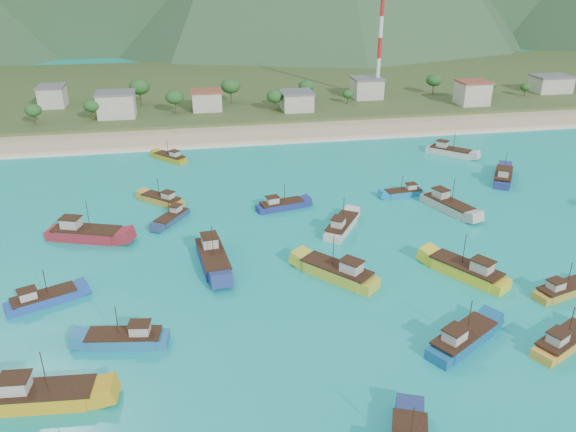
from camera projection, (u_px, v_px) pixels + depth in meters
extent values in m
plane|color=#0D9997|center=(313.00, 285.00, 81.13)|extent=(600.00, 600.00, 0.00)
cube|color=beige|center=(249.00, 134.00, 151.84)|extent=(400.00, 18.00, 1.20)
cube|color=#385123|center=(230.00, 88.00, 206.43)|extent=(400.00, 110.00, 2.40)
cube|color=white|center=(253.00, 144.00, 143.34)|extent=(400.00, 2.50, 0.08)
cube|color=beige|center=(53.00, 97.00, 172.44)|extent=(7.48, 8.17, 6.06)
cube|color=beige|center=(117.00, 105.00, 161.00)|extent=(10.33, 8.02, 6.76)
cube|color=beige|center=(207.00, 101.00, 168.55)|extent=(8.58, 7.16, 5.54)
cube|color=beige|center=(297.00, 101.00, 168.90)|extent=(8.87, 8.95, 5.14)
cube|color=beige|center=(367.00, 88.00, 183.75)|extent=(9.12, 8.80, 6.14)
cube|color=beige|center=(472.00, 93.00, 175.35)|extent=(8.94, 7.95, 6.80)
cube|color=beige|center=(551.00, 84.00, 192.08)|extent=(12.01, 8.59, 5.15)
cylinder|color=red|center=(377.00, 88.00, 183.28)|extent=(1.20, 1.20, 6.37)
cylinder|color=white|center=(378.00, 68.00, 180.63)|extent=(1.20, 1.20, 6.37)
cylinder|color=red|center=(380.00, 48.00, 177.99)|extent=(1.20, 1.20, 6.37)
cylinder|color=white|center=(381.00, 27.00, 175.34)|extent=(1.20, 1.20, 6.37)
cylinder|color=red|center=(382.00, 5.00, 172.70)|extent=(1.20, 1.20, 6.37)
cube|color=navy|center=(282.00, 206.00, 106.08)|extent=(9.53, 4.63, 1.66)
cube|color=beige|center=(273.00, 201.00, 104.79)|extent=(2.40, 2.09, 1.35)
cylinder|color=#382114|center=(284.00, 193.00, 105.14)|extent=(0.12, 0.12, 3.75)
cube|color=beige|center=(342.00, 227.00, 97.66)|extent=(8.35, 10.42, 1.90)
cube|color=beige|center=(338.00, 223.00, 95.15)|extent=(2.91, 3.04, 1.54)
cylinder|color=#382114|center=(344.00, 209.00, 96.87)|extent=(0.12, 0.12, 4.28)
cube|color=navy|center=(503.00, 178.00, 119.63)|extent=(8.85, 11.21, 2.04)
cube|color=beige|center=(504.00, 173.00, 116.94)|extent=(3.10, 3.25, 1.65)
cylinder|color=#382114|center=(506.00, 162.00, 118.80)|extent=(0.12, 0.12, 4.58)
cube|color=navy|center=(171.00, 219.00, 100.99)|extent=(6.60, 8.24, 1.50)
cube|color=beige|center=(176.00, 209.00, 101.84)|extent=(2.30, 2.40, 1.22)
cylinder|color=#382114|center=(169.00, 208.00, 99.58)|extent=(0.12, 0.12, 3.38)
cube|color=#177AAF|center=(403.00, 194.00, 112.11)|extent=(8.24, 3.14, 1.46)
cube|color=beige|center=(411.00, 187.00, 111.97)|extent=(1.96, 1.64, 1.19)
cylinder|color=#382114|center=(402.00, 183.00, 111.01)|extent=(0.12, 0.12, 3.29)
cylinder|color=#382114|center=(412.00, 427.00, 51.40)|extent=(0.12, 0.12, 4.55)
cube|color=#BA8D2E|center=(563.00, 291.00, 78.85)|extent=(9.46, 5.02, 1.65)
cube|color=beige|center=(556.00, 285.00, 77.49)|extent=(2.43, 2.15, 1.34)
cylinder|color=#382114|center=(570.00, 274.00, 77.94)|extent=(0.12, 0.12, 3.71)
cube|color=yellow|center=(465.00, 272.00, 83.20)|extent=(9.45, 12.07, 2.19)
cube|color=beige|center=(482.00, 267.00, 80.73)|extent=(3.33, 3.49, 1.78)
cylinder|color=#382114|center=(464.00, 249.00, 82.18)|extent=(0.12, 0.12, 4.92)
cube|color=navy|center=(213.00, 261.00, 86.31)|extent=(5.05, 12.83, 2.27)
cube|color=beige|center=(210.00, 241.00, 87.69)|extent=(2.59, 3.08, 1.85)
cylinder|color=#382114|center=(213.00, 241.00, 84.16)|extent=(0.12, 0.12, 5.11)
cube|color=#AE9617|center=(170.00, 158.00, 131.89)|extent=(7.93, 8.38, 1.62)
cube|color=beige|center=(175.00, 154.00, 130.27)|extent=(2.57, 2.60, 1.32)
cylinder|color=#382114|center=(167.00, 147.00, 131.08)|extent=(0.12, 0.12, 3.65)
cube|color=#13568B|center=(463.00, 340.00, 68.43)|extent=(11.07, 8.46, 2.00)
cube|color=beige|center=(455.00, 336.00, 66.32)|extent=(3.18, 3.01, 1.62)
cylinder|color=#382114|center=(470.00, 316.00, 67.46)|extent=(0.12, 0.12, 4.49)
cube|color=#2148A8|center=(45.00, 301.00, 76.70)|extent=(9.71, 6.26, 1.71)
cube|color=beige|center=(28.00, 295.00, 75.09)|extent=(2.64, 2.42, 1.39)
cylinder|color=#382114|center=(45.00, 282.00, 75.82)|extent=(0.12, 0.12, 3.84)
cube|color=gold|center=(43.00, 398.00, 59.25)|extent=(12.30, 4.55, 2.19)
cube|color=beige|center=(15.00, 385.00, 58.21)|extent=(2.91, 2.43, 1.78)
cylinder|color=#382114|center=(44.00, 371.00, 57.83)|extent=(0.12, 0.12, 4.93)
cube|color=#226AA2|center=(125.00, 341.00, 68.52)|extent=(10.31, 4.42, 1.81)
cube|color=beige|center=(140.00, 329.00, 67.89)|extent=(2.52, 2.15, 1.47)
cylinder|color=#382114|center=(117.00, 321.00, 67.29)|extent=(0.12, 0.12, 4.08)
cube|color=maroon|center=(87.00, 235.00, 94.24)|extent=(13.11, 7.64, 2.29)
cube|color=beige|center=(71.00, 223.00, 93.73)|extent=(3.46, 3.12, 1.86)
cylinder|color=#382114|center=(88.00, 216.00, 92.59)|extent=(0.12, 0.12, 5.15)
cube|color=beige|center=(450.00, 153.00, 135.24)|extent=(9.91, 9.67, 1.94)
cube|color=beige|center=(442.00, 144.00, 135.61)|extent=(3.11, 3.09, 1.58)
cylinder|color=#382114|center=(454.00, 141.00, 133.63)|extent=(0.12, 0.12, 4.37)
cube|color=#BCB4AA|center=(448.00, 207.00, 105.30)|extent=(7.07, 11.96, 2.09)
cube|color=beige|center=(441.00, 194.00, 106.36)|extent=(2.86, 3.17, 1.70)
cylinder|color=#382114|center=(453.00, 191.00, 103.37)|extent=(0.12, 0.12, 4.70)
cube|color=gold|center=(162.00, 201.00, 108.63)|extent=(8.49, 8.02, 1.64)
cube|color=beige|center=(168.00, 196.00, 107.13)|extent=(2.63, 2.60, 1.33)
cylinder|color=#382114|center=(158.00, 187.00, 107.77)|extent=(0.12, 0.12, 3.69)
cube|color=gold|center=(336.00, 274.00, 82.82)|extent=(10.72, 11.51, 2.21)
cube|color=beige|center=(351.00, 267.00, 80.58)|extent=(3.50, 3.55, 1.80)
cylinder|color=#382114|center=(333.00, 251.00, 81.72)|extent=(0.12, 0.12, 4.97)
cube|color=gold|center=(564.00, 343.00, 68.15)|extent=(10.10, 7.02, 1.79)
cube|color=beige|center=(558.00, 338.00, 66.37)|extent=(2.81, 2.62, 1.45)
cylinder|color=#382114|center=(571.00, 321.00, 67.25)|extent=(0.12, 0.12, 4.03)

